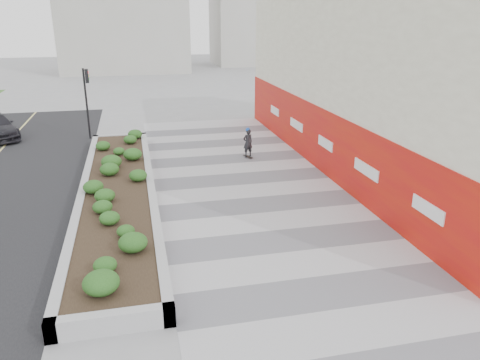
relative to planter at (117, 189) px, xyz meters
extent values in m
plane|color=gray|center=(5.50, -7.00, -0.42)|extent=(160.00, 160.00, 0.00)
cube|color=#A8A8AD|center=(5.50, -4.00, -0.41)|extent=(8.00, 36.00, 0.01)
cube|color=beige|center=(12.50, 2.00, 3.58)|extent=(6.00, 24.00, 8.00)
cube|color=#B50D11|center=(9.52, 2.00, 1.08)|extent=(0.12, 24.00, 3.00)
cube|color=#9E9EA0|center=(0.00, -8.85, -0.14)|extent=(3.00, 0.30, 0.55)
cube|color=#9E9EA0|center=(0.00, 8.85, -0.14)|extent=(3.00, 0.30, 0.55)
cube|color=#9E9EA0|center=(-1.35, 0.00, -0.14)|extent=(0.30, 18.00, 0.55)
cube|color=#9E9EA0|center=(1.35, 0.00, -0.14)|extent=(0.30, 18.00, 0.55)
cube|color=#2D2116|center=(0.00, 0.00, -0.17)|extent=(2.40, 17.40, 0.50)
cylinder|color=black|center=(-1.80, 10.50, 1.68)|extent=(0.12, 0.12, 4.20)
cube|color=black|center=(-1.62, 10.50, 3.33)|extent=(0.18, 0.28, 0.80)
cylinder|color=#595654|center=(6.00, -4.00, -0.42)|extent=(0.44, 0.44, 0.01)
cube|color=black|center=(6.59, 4.43, -0.35)|extent=(0.41, 0.75, 0.02)
imported|color=black|center=(6.59, 4.43, 0.39)|extent=(0.60, 0.47, 1.47)
sphere|color=blue|center=(6.59, 4.43, 1.08)|extent=(0.23, 0.23, 0.23)
camera|label=1|loc=(0.87, -18.55, 6.70)|focal=35.00mm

